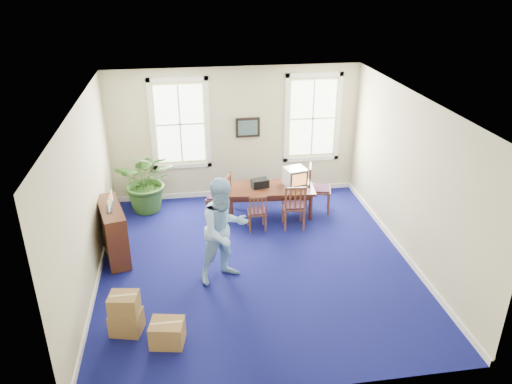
{
  "coord_description": "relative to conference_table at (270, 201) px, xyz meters",
  "views": [
    {
      "loc": [
        -1.25,
        -8.18,
        5.37
      ],
      "look_at": [
        0.1,
        0.6,
        1.25
      ],
      "focal_mm": 35.0,
      "sensor_mm": 36.0,
      "label": 1
    }
  ],
  "objects": [
    {
      "name": "cardboard_boxes",
      "position": [
        -2.78,
        -3.59,
        0.03
      ],
      "size": [
        1.55,
        1.55,
        0.74
      ],
      "primitive_type": null,
      "rotation": [
        0.0,
        0.0,
        -0.23
      ],
      "color": "olive",
      "rests_on": "ground"
    },
    {
      "name": "crt_tv",
      "position": [
        0.59,
        0.05,
        0.55
      ],
      "size": [
        0.55,
        0.58,
        0.41
      ],
      "primitive_type": null,
      "rotation": [
        0.0,
        0.0,
        0.22
      ],
      "color": "#B7B7BC",
      "rests_on": "conference_table"
    },
    {
      "name": "wall_back",
      "position": [
        -0.64,
        1.22,
        1.26
      ],
      "size": [
        6.5,
        0.0,
        6.5
      ],
      "primitive_type": "plane",
      "rotation": [
        1.57,
        0.0,
        0.0
      ],
      "color": "#BEB990",
      "rests_on": "ground"
    },
    {
      "name": "conference_table",
      "position": [
        0.0,
        0.0,
        0.0
      ],
      "size": [
        2.06,
        1.07,
        0.68
      ],
      "primitive_type": null,
      "rotation": [
        0.0,
        0.0,
        -0.08
      ],
      "color": "#462113",
      "rests_on": "ground"
    },
    {
      "name": "window_left",
      "position": [
        -1.94,
        1.2,
        1.56
      ],
      "size": [
        1.4,
        0.12,
        2.2
      ],
      "primitive_type": null,
      "color": "white",
      "rests_on": "ground"
    },
    {
      "name": "man",
      "position": [
        -1.27,
        -2.42,
        0.66
      ],
      "size": [
        1.2,
        1.1,
        2.0
      ],
      "primitive_type": "imported",
      "rotation": [
        0.0,
        0.0,
        0.44
      ],
      "color": "#8CBAE5",
      "rests_on": "ground"
    },
    {
      "name": "equipment_bag",
      "position": [
        -0.23,
        0.05,
        0.43
      ],
      "size": [
        0.42,
        0.32,
        0.19
      ],
      "primitive_type": "cube",
      "rotation": [
        0.0,
        0.0,
        0.2
      ],
      "color": "black",
      "rests_on": "conference_table"
    },
    {
      "name": "wall_picture",
      "position": [
        -0.34,
        1.17,
        1.41
      ],
      "size": [
        0.58,
        0.06,
        0.48
      ],
      "primitive_type": null,
      "color": "black",
      "rests_on": "ground"
    },
    {
      "name": "game_console",
      "position": [
        0.86,
        0.0,
        0.36
      ],
      "size": [
        0.18,
        0.2,
        0.04
      ],
      "primitive_type": "cube",
      "rotation": [
        0.0,
        0.0,
        -0.28
      ],
      "color": "white",
      "rests_on": "conference_table"
    },
    {
      "name": "chair_end_left",
      "position": [
        -1.18,
        0.0,
        0.19
      ],
      "size": [
        0.63,
        0.63,
        1.07
      ],
      "primitive_type": null,
      "rotation": [
        0.0,
        0.0,
        -1.98
      ],
      "color": "brown",
      "rests_on": "ground"
    },
    {
      "name": "potted_plant",
      "position": [
        -2.77,
        0.63,
        0.41
      ],
      "size": [
        1.53,
        1.38,
        1.5
      ],
      "primitive_type": "imported",
      "rotation": [
        0.0,
        0.0,
        -0.17
      ],
      "color": "#2B541C",
      "rests_on": "ground"
    },
    {
      "name": "chair_near_left",
      "position": [
        -0.41,
        -0.68,
        0.1
      ],
      "size": [
        0.4,
        0.4,
        0.87
      ],
      "primitive_type": null,
      "rotation": [
        0.0,
        0.0,
        3.12
      ],
      "color": "brown",
      "rests_on": "ground"
    },
    {
      "name": "baseboard_back",
      "position": [
        -0.64,
        1.19,
        -0.28
      ],
      "size": [
        6.0,
        0.04,
        0.12
      ],
      "primitive_type": "cube",
      "color": "white",
      "rests_on": "ground"
    },
    {
      "name": "wall_front",
      "position": [
        -0.64,
        -5.28,
        1.26
      ],
      "size": [
        6.5,
        0.0,
        6.5
      ],
      "primitive_type": "plane",
      "rotation": [
        -1.57,
        0.0,
        0.0
      ],
      "color": "#BEB990",
      "rests_on": "ground"
    },
    {
      "name": "credenza",
      "position": [
        -3.37,
        -1.32,
        0.2
      ],
      "size": [
        0.72,
        1.42,
        1.08
      ],
      "primitive_type": "cube",
      "rotation": [
        0.0,
        0.0,
        0.25
      ],
      "color": "#462113",
      "rests_on": "ground"
    },
    {
      "name": "window_right",
      "position": [
        1.26,
        1.2,
        1.56
      ],
      "size": [
        1.4,
        0.12,
        2.2
      ],
      "primitive_type": null,
      "color": "white",
      "rests_on": "ground"
    },
    {
      "name": "baseboard_left",
      "position": [
        -3.61,
        -2.03,
        -0.28
      ],
      "size": [
        0.04,
        6.5,
        0.12
      ],
      "primitive_type": "cube",
      "color": "white",
      "rests_on": "ground"
    },
    {
      "name": "ceiling",
      "position": [
        -0.64,
        -2.03,
        2.86
      ],
      "size": [
        6.5,
        6.5,
        0.0
      ],
      "primitive_type": "plane",
      "rotation": [
        3.14,
        0.0,
        0.0
      ],
      "color": "white",
      "rests_on": "ground"
    },
    {
      "name": "brochure_rack",
      "position": [
        -3.35,
        -1.32,
        0.86
      ],
      "size": [
        0.29,
        0.58,
        0.26
      ],
      "primitive_type": null,
      "rotation": [
        0.0,
        0.0,
        0.35
      ],
      "color": "#99999E",
      "rests_on": "credenza"
    },
    {
      "name": "floor",
      "position": [
        -0.64,
        -2.03,
        -0.34
      ],
      "size": [
        6.5,
        6.5,
        0.0
      ],
      "primitive_type": "plane",
      "color": "#0E115C",
      "rests_on": "ground"
    },
    {
      "name": "chair_end_right",
      "position": [
        1.18,
        0.0,
        0.22
      ],
      "size": [
        0.62,
        0.62,
        1.13
      ],
      "primitive_type": null,
      "rotation": [
        0.0,
        0.0,
        1.3
      ],
      "color": "brown",
      "rests_on": "ground"
    },
    {
      "name": "wall_right",
      "position": [
        2.36,
        -2.03,
        1.26
      ],
      "size": [
        0.0,
        6.5,
        6.5
      ],
      "primitive_type": "plane",
      "rotation": [
        1.57,
        0.0,
        -1.57
      ],
      "color": "#BEB990",
      "rests_on": "ground"
    },
    {
      "name": "baseboard_right",
      "position": [
        2.33,
        -2.03,
        -0.28
      ],
      "size": [
        0.04,
        6.5,
        0.12
      ],
      "primitive_type": "cube",
      "color": "white",
      "rests_on": "ground"
    },
    {
      "name": "chair_near_right",
      "position": [
        0.41,
        -0.68,
        0.19
      ],
      "size": [
        0.51,
        0.51,
        1.05
      ],
      "primitive_type": null,
      "rotation": [
        0.0,
        0.0,
        3.05
      ],
      "color": "brown",
      "rests_on": "ground"
    },
    {
      "name": "wall_left",
      "position": [
        -3.64,
        -2.03,
        1.26
      ],
      "size": [
        0.0,
        6.5,
        6.5
      ],
      "primitive_type": "plane",
      "rotation": [
        1.57,
        0.0,
        1.57
      ],
      "color": "#BEB990",
      "rests_on": "ground"
    }
  ]
}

